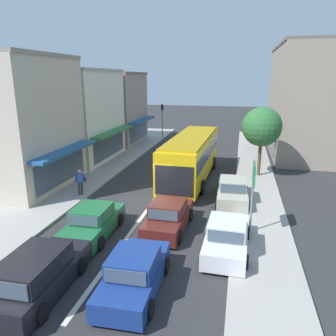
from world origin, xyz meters
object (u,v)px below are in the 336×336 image
(parked_sedan_kerb_front, at_px, (227,237))
(parked_sedan_kerb_second, at_px, (233,191))
(street_tree_right, at_px, (262,127))
(sedan_behind_bus_near, at_px, (135,274))
(wagon_adjacent_lane_lead, at_px, (38,275))
(sedan_adjacent_lane_trail, at_px, (168,217))
(pedestrian_with_handbag_near, at_px, (80,180))
(traffic_light_downstreet, at_px, (162,116))
(directional_road_sign, at_px, (253,180))
(sedan_queue_gap_filler, at_px, (93,222))
(city_bus, at_px, (191,155))

(parked_sedan_kerb_front, distance_m, parked_sedan_kerb_second, 6.00)
(parked_sedan_kerb_front, xyz_separation_m, street_tree_right, (1.82, 11.76, 3.12))
(parked_sedan_kerb_front, relative_size, parked_sedan_kerb_second, 1.00)
(sedan_behind_bus_near, distance_m, parked_sedan_kerb_front, 4.57)
(wagon_adjacent_lane_lead, bearing_deg, sedan_adjacent_lane_trail, 60.80)
(parked_sedan_kerb_second, distance_m, pedestrian_with_handbag_near, 9.42)
(traffic_light_downstreet, bearing_deg, wagon_adjacent_lane_lead, -84.79)
(wagon_adjacent_lane_lead, relative_size, parked_sedan_kerb_second, 1.07)
(sedan_adjacent_lane_trail, relative_size, pedestrian_with_handbag_near, 2.61)
(parked_sedan_kerb_front, xyz_separation_m, directional_road_sign, (1.03, 1.89, 2.04))
(parked_sedan_kerb_front, xyz_separation_m, traffic_light_downstreet, (-8.88, 25.10, 2.19))
(sedan_queue_gap_filler, relative_size, wagon_adjacent_lane_lead, 0.93)
(sedan_adjacent_lane_trail, bearing_deg, parked_sedan_kerb_front, -27.73)
(city_bus, relative_size, traffic_light_downstreet, 2.60)
(city_bus, bearing_deg, sedan_behind_bus_near, -89.85)
(traffic_light_downstreet, height_order, street_tree_right, street_tree_right)
(sedan_behind_bus_near, height_order, sedan_queue_gap_filler, same)
(directional_road_sign, xyz_separation_m, pedestrian_with_handbag_near, (-10.31, 2.94, -1.64))
(city_bus, height_order, sedan_queue_gap_filler, city_bus)
(sedan_behind_bus_near, xyz_separation_m, pedestrian_with_handbag_near, (-6.26, 8.27, 0.40))
(parked_sedan_kerb_second, bearing_deg, sedan_queue_gap_filler, -137.16)
(sedan_adjacent_lane_trail, distance_m, sedan_behind_bus_near, 4.97)
(sedan_adjacent_lane_trail, height_order, parked_sedan_kerb_second, same)
(sedan_behind_bus_near, distance_m, directional_road_sign, 6.99)
(sedan_behind_bus_near, distance_m, street_tree_right, 16.25)
(sedan_queue_gap_filler, bearing_deg, sedan_behind_bus_near, -48.06)
(wagon_adjacent_lane_lead, relative_size, street_tree_right, 0.86)
(pedestrian_with_handbag_near, bearing_deg, street_tree_right, 31.97)
(sedan_behind_bus_near, bearing_deg, sedan_queue_gap_filler, 131.94)
(sedan_adjacent_lane_trail, bearing_deg, wagon_adjacent_lane_lead, -119.20)
(city_bus, distance_m, sedan_queue_gap_filler, 10.34)
(parked_sedan_kerb_second, bearing_deg, wagon_adjacent_lane_lead, -121.13)
(parked_sedan_kerb_front, relative_size, street_tree_right, 0.81)
(directional_road_sign, height_order, pedestrian_with_handbag_near, directional_road_sign)
(wagon_adjacent_lane_lead, relative_size, parked_sedan_kerb_front, 1.06)
(city_bus, xyz_separation_m, traffic_light_downstreet, (-5.83, 15.18, 0.97))
(sedan_queue_gap_filler, relative_size, parked_sedan_kerb_second, 1.00)
(sedan_adjacent_lane_trail, xyz_separation_m, sedan_queue_gap_filler, (-3.34, -1.37, 0.00))
(pedestrian_with_handbag_near, bearing_deg, sedan_behind_bus_near, -52.84)
(parked_sedan_kerb_second, bearing_deg, sedan_adjacent_lane_trail, -123.57)
(sedan_queue_gap_filler, distance_m, directional_road_sign, 7.75)
(sedan_adjacent_lane_trail, relative_size, parked_sedan_kerb_front, 1.00)
(parked_sedan_kerb_second, bearing_deg, pedestrian_with_handbag_near, -172.84)
(pedestrian_with_handbag_near, bearing_deg, wagon_adjacent_lane_lead, -71.41)
(city_bus, distance_m, wagon_adjacent_lane_lead, 14.65)
(city_bus, height_order, street_tree_right, street_tree_right)
(sedan_behind_bus_near, xyz_separation_m, sedan_queue_gap_filler, (-3.23, 3.59, 0.00))
(wagon_adjacent_lane_lead, height_order, parked_sedan_kerb_front, wagon_adjacent_lane_lead)
(sedan_behind_bus_near, xyz_separation_m, parked_sedan_kerb_second, (3.07, 9.44, 0.00))
(sedan_adjacent_lane_trail, bearing_deg, traffic_light_downstreet, 104.21)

